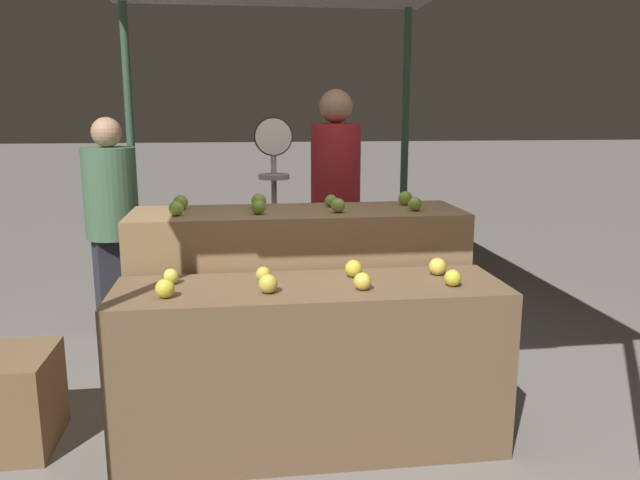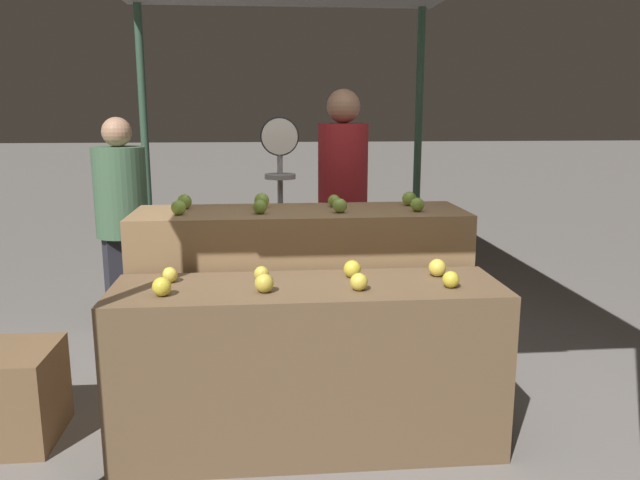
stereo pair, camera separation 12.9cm
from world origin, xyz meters
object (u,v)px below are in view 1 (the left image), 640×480
object	(u,v)px
person_vendor_at_scale	(336,196)
wooden_crate_side	(4,401)
produce_scale	(274,186)
person_customer_left	(112,214)

from	to	relation	value
person_vendor_at_scale	wooden_crate_side	distance (m)	2.36
produce_scale	wooden_crate_side	xyz separation A→B (m)	(-1.37, -1.10, -0.88)
person_vendor_at_scale	wooden_crate_side	world-z (taller)	person_vendor_at_scale
person_customer_left	wooden_crate_side	distance (m)	1.65
produce_scale	wooden_crate_side	distance (m)	1.96
person_vendor_at_scale	wooden_crate_side	bearing A→B (deg)	17.21
person_vendor_at_scale	produce_scale	bearing A→B (deg)	6.35
person_vendor_at_scale	wooden_crate_side	size ratio (longest dim) A/B	3.73
produce_scale	person_vendor_at_scale	world-z (taller)	person_vendor_at_scale
person_vendor_at_scale	person_customer_left	size ratio (longest dim) A/B	1.12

